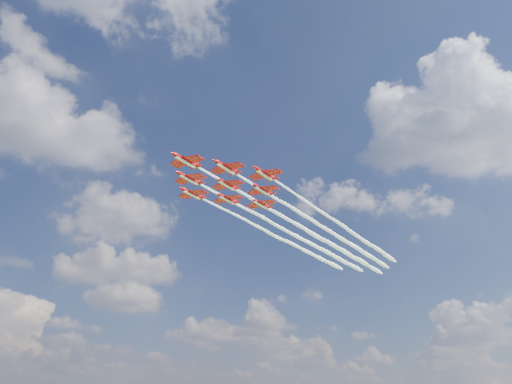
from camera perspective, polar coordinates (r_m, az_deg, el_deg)
jet_lead at (r=178.98m, az=2.83°, el=-2.67°), size 95.19×62.74×2.96m
jet_row2_port at (r=183.93m, az=6.21°, el=-3.12°), size 95.19×62.74×2.96m
jet_row2_starb at (r=190.12m, az=2.50°, el=-3.90°), size 95.19×62.74×2.96m
jet_row3_port at (r=189.50m, az=9.40°, el=-3.54°), size 95.19×62.74×2.96m
jet_row3_centre at (r=195.02m, az=5.70°, el=-4.30°), size 95.19×62.74×2.96m
jet_row3_starb at (r=201.33m, az=2.22°, el=-5.00°), size 95.19×62.74×2.96m
jet_row4_port at (r=200.50m, az=8.74°, el=-4.67°), size 95.19×62.74×2.96m
jet_row4_starb at (r=206.19m, az=5.25°, el=-5.36°), size 95.19×62.74×2.96m
jet_tail at (r=211.60m, az=8.15°, el=-5.68°), size 95.19×62.74×2.96m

